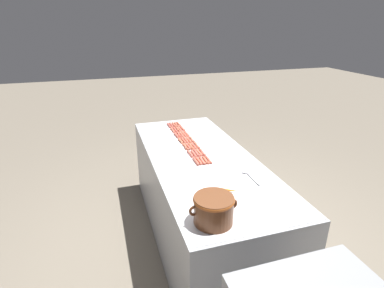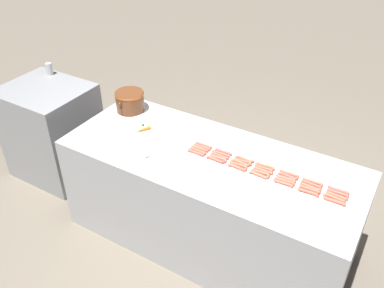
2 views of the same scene
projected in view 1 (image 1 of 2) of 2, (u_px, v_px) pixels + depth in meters
name	position (u px, v px, depth m)	size (l,w,h in m)	color
ground_plane	(201.00, 234.00, 3.24)	(20.00, 20.00, 0.00)	#756B5B
griddle_counter	(201.00, 197.00, 3.07)	(0.97, 2.40, 0.92)	#ADAFB5
hot_dog_0	(179.00, 124.00, 3.77)	(0.03, 0.15, 0.02)	#C56047
hot_dog_1	(183.00, 129.00, 3.61)	(0.03, 0.15, 0.02)	#CC5B47
hot_dog_2	(187.00, 134.00, 3.44)	(0.03, 0.15, 0.02)	#CE5F4A
hot_dog_3	(192.00, 139.00, 3.28)	(0.03, 0.15, 0.02)	#C36851
hot_dog_4	(197.00, 145.00, 3.12)	(0.03, 0.15, 0.02)	#C46149
hot_dog_5	(202.00, 152.00, 2.96)	(0.03, 0.15, 0.02)	#C85C4B
hot_dog_6	(208.00, 160.00, 2.80)	(0.03, 0.15, 0.02)	#C15B49
hot_dog_7	(176.00, 125.00, 3.75)	(0.03, 0.15, 0.02)	#C2634D
hot_dog_8	(180.00, 129.00, 3.60)	(0.03, 0.15, 0.02)	#C2604E
hot_dog_9	(184.00, 134.00, 3.44)	(0.03, 0.15, 0.02)	#C5634C
hot_dog_10	(189.00, 140.00, 3.27)	(0.03, 0.15, 0.02)	#CC644B
hot_dog_11	(194.00, 146.00, 3.11)	(0.03, 0.15, 0.02)	#C8614E
hot_dog_12	(199.00, 152.00, 2.96)	(0.03, 0.15, 0.02)	#CA674E
hot_dog_13	(206.00, 160.00, 2.80)	(0.03, 0.15, 0.02)	#CA6248
hot_dog_14	(174.00, 125.00, 3.75)	(0.03, 0.15, 0.02)	#CA634B
hot_dog_15	(178.00, 129.00, 3.59)	(0.03, 0.15, 0.02)	#C3654B
hot_dog_16	(182.00, 134.00, 3.42)	(0.03, 0.15, 0.02)	#CC6651
hot_dog_17	(186.00, 140.00, 3.27)	(0.03, 0.15, 0.02)	#CA6350
hot_dog_18	(191.00, 146.00, 3.10)	(0.03, 0.15, 0.02)	#C46548
hot_dog_19	(196.00, 153.00, 2.95)	(0.03, 0.15, 0.02)	#C15D4F
hot_dog_20	(202.00, 161.00, 2.78)	(0.03, 0.15, 0.02)	#CA6550
hot_dog_21	(171.00, 125.00, 3.74)	(0.03, 0.15, 0.02)	#C35F50
hot_dog_22	(175.00, 130.00, 3.58)	(0.03, 0.15, 0.02)	#C8594B
hot_dog_23	(179.00, 135.00, 3.42)	(0.03, 0.15, 0.02)	#C85D4A
hot_dog_24	(184.00, 140.00, 3.25)	(0.03, 0.15, 0.02)	#C45D49
hot_dog_25	(188.00, 146.00, 3.10)	(0.03, 0.15, 0.02)	#C55B4A
hot_dog_26	(194.00, 153.00, 2.93)	(0.03, 0.15, 0.02)	#C25F4E
hot_dog_27	(199.00, 161.00, 2.78)	(0.03, 0.15, 0.02)	#CE5E49
hot_dog_28	(169.00, 125.00, 3.73)	(0.03, 0.15, 0.02)	#BF5D51
hot_dog_29	(173.00, 130.00, 3.57)	(0.03, 0.15, 0.02)	#CD674F
hot_dog_30	(176.00, 135.00, 3.41)	(0.03, 0.15, 0.02)	#C95C4B
hot_dog_31	(181.00, 141.00, 3.24)	(0.03, 0.15, 0.02)	#C7684C
hot_dog_32	(185.00, 147.00, 3.09)	(0.03, 0.15, 0.02)	#CA654A
hot_dog_33	(190.00, 154.00, 2.93)	(0.03, 0.15, 0.02)	#C65F4F
hot_dog_34	(196.00, 161.00, 2.77)	(0.03, 0.15, 0.02)	#BF5D4B
bean_pot	(214.00, 208.00, 1.92)	(0.33, 0.27, 0.19)	brown
serving_spoon	(248.00, 174.00, 2.55)	(0.07, 0.27, 0.02)	#B7B7BC
carrot	(228.00, 191.00, 2.29)	(0.17, 0.11, 0.03)	orange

